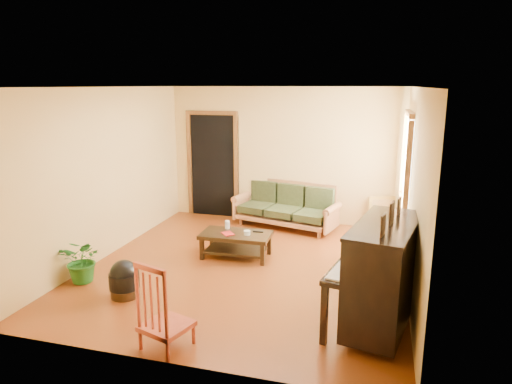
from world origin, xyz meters
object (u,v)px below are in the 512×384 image
(sofa, at_px, (285,206))
(armchair, at_px, (377,244))
(piano, at_px, (383,277))
(ceramic_crock, at_px, (392,226))
(red_chair, at_px, (166,304))
(potted_plant, at_px, (83,260))
(coffee_table, at_px, (236,245))
(footstool, at_px, (124,283))

(sofa, xyz_separation_m, armchair, (1.71, -1.75, 0.02))
(piano, height_order, ceramic_crock, piano)
(sofa, bearing_deg, ceramic_crock, 17.29)
(sofa, distance_m, piano, 3.79)
(sofa, distance_m, armchair, 2.44)
(sofa, height_order, red_chair, red_chair)
(piano, relative_size, red_chair, 1.45)
(armchair, distance_m, ceramic_crock, 1.90)
(armchair, distance_m, potted_plant, 4.08)
(red_chair, relative_size, ceramic_crock, 3.42)
(sofa, relative_size, red_chair, 2.05)
(coffee_table, bearing_deg, sofa, 76.45)
(red_chair, bearing_deg, coffee_table, 109.55)
(sofa, relative_size, piano, 1.41)
(footstool, bearing_deg, potted_plant, 162.04)
(piano, distance_m, ceramic_crock, 3.49)
(coffee_table, bearing_deg, ceramic_crock, 37.74)
(piano, bearing_deg, footstool, -167.27)
(sofa, relative_size, armchair, 2.25)
(armchair, relative_size, red_chair, 0.91)
(footstool, bearing_deg, coffee_table, 60.63)
(coffee_table, bearing_deg, piano, -36.48)
(sofa, bearing_deg, coffee_table, -89.56)
(armchair, distance_m, footstool, 3.49)
(armchair, relative_size, potted_plant, 1.38)
(coffee_table, distance_m, armchair, 2.13)
(coffee_table, relative_size, red_chair, 1.13)
(red_chair, bearing_deg, potted_plant, 164.99)
(footstool, bearing_deg, armchair, 28.24)
(coffee_table, height_order, footstool, coffee_table)
(armchair, relative_size, footstool, 2.28)
(piano, bearing_deg, armchair, 104.30)
(piano, xyz_separation_m, red_chair, (-2.10, -0.96, -0.13))
(coffee_table, distance_m, red_chair, 2.60)
(piano, xyz_separation_m, ceramic_crock, (0.17, 3.45, -0.47))
(coffee_table, relative_size, piano, 0.78)
(armchair, bearing_deg, red_chair, -130.53)
(sofa, xyz_separation_m, red_chair, (-0.32, -4.30, 0.06))
(armchair, height_order, footstool, armchair)
(footstool, relative_size, red_chair, 0.40)
(sofa, height_order, potted_plant, sofa)
(sofa, relative_size, potted_plant, 3.09)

